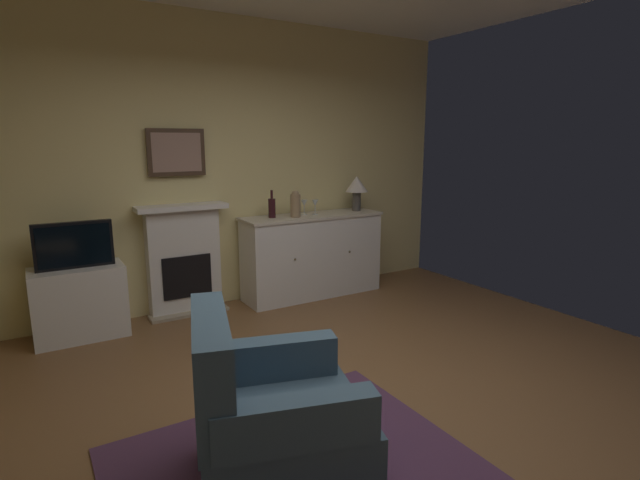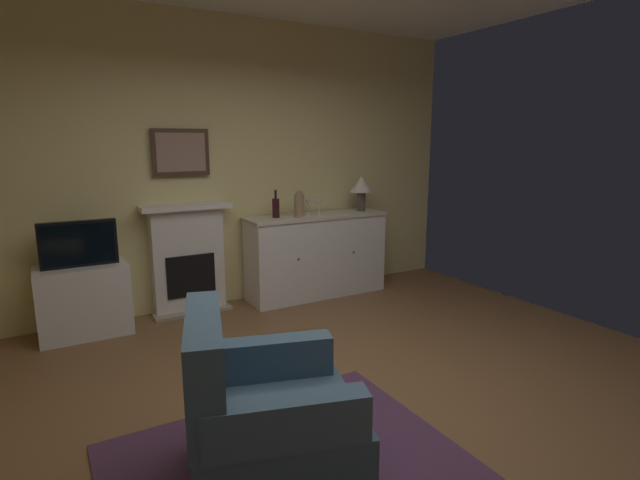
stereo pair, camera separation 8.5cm
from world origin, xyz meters
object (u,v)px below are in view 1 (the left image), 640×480
object	(u,v)px
framed_picture	(176,152)
wine_glass_center	(315,204)
vase_decorative	(295,204)
tv_set	(74,245)
armchair	(269,416)
wine_bottle	(272,208)
wine_glass_left	(304,204)
fireplace_unit	(184,259)
tv_cabinet	(80,302)
sideboard_cabinet	(312,255)
table_lamp	(357,187)

from	to	relation	value
framed_picture	wine_glass_center	bearing A→B (deg)	-9.35
vase_decorative	tv_set	bearing A→B (deg)	178.87
wine_glass_center	armchair	bearing A→B (deg)	-124.77
wine_bottle	wine_glass_left	distance (m)	0.39
fireplace_unit	tv_cabinet	distance (m)	1.01
wine_glass_left	tv_cabinet	bearing A→B (deg)	-179.40
sideboard_cabinet	wine_glass_left	world-z (taller)	wine_glass_left
framed_picture	tv_cabinet	distance (m)	1.62
table_lamp	tv_set	xyz separation A→B (m)	(-2.95, -0.01, -0.36)
fireplace_unit	vase_decorative	distance (m)	1.27
sideboard_cabinet	table_lamp	size ratio (longest dim) A/B	3.97
wine_bottle	table_lamp	bearing A→B (deg)	-1.96
wine_bottle	tv_cabinet	bearing A→B (deg)	-179.35
tv_set	armchair	size ratio (longest dim) A/B	0.63
table_lamp	sideboard_cabinet	bearing A→B (deg)	-180.00
fireplace_unit	wine_glass_center	world-z (taller)	fireplace_unit
armchair	table_lamp	bearing A→B (deg)	47.70
tv_set	wine_glass_left	bearing A→B (deg)	1.18
wine_bottle	wine_glass_left	xyz separation A→B (m)	(0.39, 0.00, 0.01)
table_lamp	wine_bottle	bearing A→B (deg)	178.04
table_lamp	tv_set	size ratio (longest dim) A/B	0.65
wine_glass_left	wine_glass_center	distance (m)	0.12
sideboard_cabinet	wine_glass_center	size ratio (longest dim) A/B	9.63
wine_glass_center	tv_cabinet	distance (m)	2.49
vase_decorative	armchair	distance (m)	3.01
wine_bottle	tv_set	size ratio (longest dim) A/B	0.47
tv_set	armchair	world-z (taller)	tv_set
sideboard_cabinet	tv_cabinet	xyz separation A→B (m)	(-2.35, 0.02, -0.14)
table_lamp	wine_glass_center	xyz separation A→B (m)	(-0.56, -0.01, -0.16)
framed_picture	tv_set	size ratio (longest dim) A/B	0.89
tv_cabinet	armchair	size ratio (longest dim) A/B	0.76
wine_glass_center	armchair	xyz separation A→B (m)	(-1.78, -2.56, -0.65)
vase_decorative	armchair	size ratio (longest dim) A/B	0.28
vase_decorative	armchair	bearing A→B (deg)	-120.95
fireplace_unit	framed_picture	size ratio (longest dim) A/B	2.00
tv_set	fireplace_unit	bearing A→B (deg)	10.77
framed_picture	sideboard_cabinet	xyz separation A→B (m)	(1.38, -0.22, -1.14)
wine_glass_center	vase_decorative	distance (m)	0.27
tv_cabinet	wine_bottle	bearing A→B (deg)	0.65
wine_glass_center	framed_picture	bearing A→B (deg)	170.65
framed_picture	table_lamp	bearing A→B (deg)	-6.44
table_lamp	wine_glass_left	world-z (taller)	table_lamp
tv_cabinet	sideboard_cabinet	bearing A→B (deg)	-0.37
vase_decorative	framed_picture	bearing A→B (deg)	166.62
vase_decorative	tv_set	xyz separation A→B (m)	(-2.12, 0.04, -0.22)
wine_glass_left	wine_bottle	bearing A→B (deg)	-179.65
wine_glass_left	tv_set	bearing A→B (deg)	-178.82
fireplace_unit	sideboard_cabinet	bearing A→B (deg)	-7.32
wine_glass_left	sideboard_cabinet	bearing A→B (deg)	-26.37
tv_cabinet	armchair	world-z (taller)	armchair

